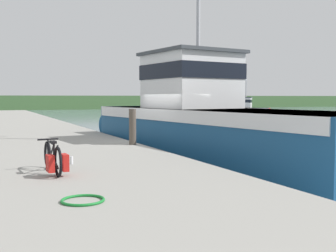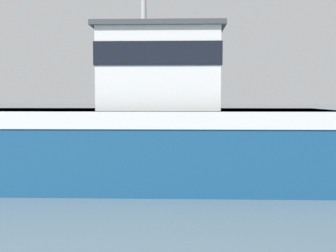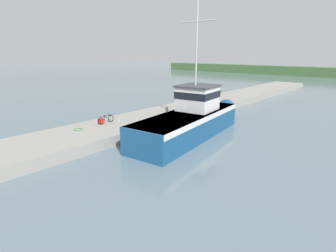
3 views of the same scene
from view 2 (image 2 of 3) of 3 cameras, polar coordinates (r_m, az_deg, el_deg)
ground_plane at (r=12.66m, az=-1.34°, el=-6.63°), size 320.00×320.00×0.00m
dock_pier at (r=16.28m, az=1.22°, el=-2.85°), size 5.41×80.00×0.82m
fishing_boat_main at (r=11.25m, az=-5.21°, el=-0.45°), size 5.09×14.53×10.63m
bicycle_touring at (r=18.43m, az=-14.06°, el=0.06°), size 0.47×1.69×0.68m
mooring_post at (r=13.95m, az=-2.73°, el=0.18°), size 0.24×0.24×1.18m
hose_coil at (r=19.57m, az=-20.81°, el=-0.71°), size 0.66×0.66×0.04m
water_bottle_by_bike at (r=17.49m, az=-11.42°, el=-0.81°), size 0.08×0.08×0.18m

